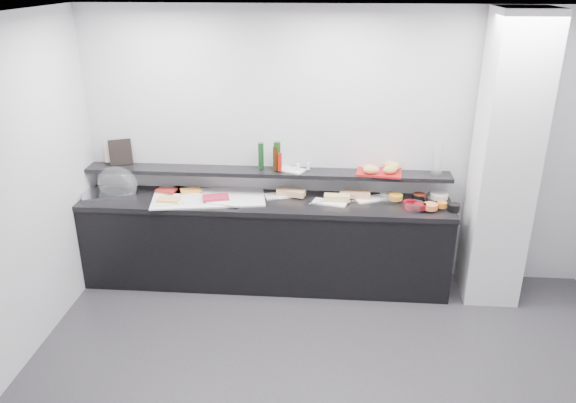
# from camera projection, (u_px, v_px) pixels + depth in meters

# --- Properties ---
(ground) EXTENTS (5.00, 5.00, 0.00)m
(ground) POSITION_uv_depth(u_px,v_px,m) (332.00, 401.00, 4.18)
(ground) COLOR #2D2D30
(ground) RESTS_ON ground
(back_wall) EXTENTS (5.00, 0.02, 2.70)m
(back_wall) POSITION_uv_depth(u_px,v_px,m) (338.00, 149.00, 5.51)
(back_wall) COLOR #BABCC2
(back_wall) RESTS_ON ground
(ceiling) EXTENTS (5.00, 5.00, 0.00)m
(ceiling) POSITION_uv_depth(u_px,v_px,m) (347.00, 23.00, 3.15)
(ceiling) COLOR white
(ceiling) RESTS_ON back_wall
(column) EXTENTS (0.50, 0.50, 2.70)m
(column) POSITION_uv_depth(u_px,v_px,m) (504.00, 164.00, 5.07)
(column) COLOR silver
(column) RESTS_ON ground
(buffet_cabinet) EXTENTS (3.60, 0.60, 0.85)m
(buffet_cabinet) POSITION_uv_depth(u_px,v_px,m) (265.00, 244.00, 5.64)
(buffet_cabinet) COLOR black
(buffet_cabinet) RESTS_ON ground
(counter_top) EXTENTS (3.62, 0.62, 0.05)m
(counter_top) POSITION_uv_depth(u_px,v_px,m) (265.00, 203.00, 5.46)
(counter_top) COLOR black
(counter_top) RESTS_ON buffet_cabinet
(wall_shelf) EXTENTS (3.60, 0.25, 0.04)m
(wall_shelf) POSITION_uv_depth(u_px,v_px,m) (266.00, 172.00, 5.53)
(wall_shelf) COLOR black
(wall_shelf) RESTS_ON back_wall
(cloche_base) EXTENTS (0.59, 0.49, 0.04)m
(cloche_base) POSITION_uv_depth(u_px,v_px,m) (110.00, 193.00, 5.58)
(cloche_base) COLOR #BBBEC2
(cloche_base) RESTS_ON counter_top
(cloche_dome) EXTENTS (0.47, 0.37, 0.34)m
(cloche_dome) POSITION_uv_depth(u_px,v_px,m) (117.00, 183.00, 5.54)
(cloche_dome) COLOR white
(cloche_dome) RESTS_ON cloche_base
(linen_runner) EXTENTS (1.16, 0.70, 0.01)m
(linen_runner) POSITION_uv_depth(u_px,v_px,m) (209.00, 198.00, 5.50)
(linen_runner) COLOR silver
(linen_runner) RESTS_ON counter_top
(platter_meat_a) EXTENTS (0.35, 0.24, 0.01)m
(platter_meat_a) POSITION_uv_depth(u_px,v_px,m) (175.00, 190.00, 5.65)
(platter_meat_a) COLOR silver
(platter_meat_a) RESTS_ON linen_runner
(food_meat_a) EXTENTS (0.21, 0.15, 0.02)m
(food_meat_a) POSITION_uv_depth(u_px,v_px,m) (166.00, 190.00, 5.59)
(food_meat_a) COLOR maroon
(food_meat_a) RESTS_ON platter_meat_a
(platter_salmon) EXTENTS (0.35, 0.27, 0.01)m
(platter_salmon) POSITION_uv_depth(u_px,v_px,m) (185.00, 191.00, 5.62)
(platter_salmon) COLOR white
(platter_salmon) RESTS_ON linen_runner
(food_salmon) EXTENTS (0.23, 0.19, 0.02)m
(food_salmon) POSITION_uv_depth(u_px,v_px,m) (191.00, 190.00, 5.59)
(food_salmon) COLOR orange
(food_salmon) RESTS_ON platter_salmon
(platter_cheese) EXTENTS (0.32, 0.27, 0.01)m
(platter_cheese) POSITION_uv_depth(u_px,v_px,m) (169.00, 201.00, 5.37)
(platter_cheese) COLOR white
(platter_cheese) RESTS_ON linen_runner
(food_cheese) EXTENTS (0.21, 0.13, 0.02)m
(food_cheese) POSITION_uv_depth(u_px,v_px,m) (168.00, 200.00, 5.37)
(food_cheese) COLOR #DBAC55
(food_cheese) RESTS_ON platter_cheese
(platter_meat_b) EXTENTS (0.36, 0.27, 0.01)m
(platter_meat_b) POSITION_uv_depth(u_px,v_px,m) (225.00, 201.00, 5.38)
(platter_meat_b) COLOR white
(platter_meat_b) RESTS_ON linen_runner
(food_meat_b) EXTENTS (0.28, 0.22, 0.02)m
(food_meat_b) POSITION_uv_depth(u_px,v_px,m) (216.00, 197.00, 5.42)
(food_meat_b) COLOR maroon
(food_meat_b) RESTS_ON platter_meat_b
(sandwich_plate_left) EXTENTS (0.41, 0.28, 0.01)m
(sandwich_plate_left) POSITION_uv_depth(u_px,v_px,m) (284.00, 195.00, 5.57)
(sandwich_plate_left) COLOR silver
(sandwich_plate_left) RESTS_ON counter_top
(sandwich_food_left) EXTENTS (0.29, 0.17, 0.06)m
(sandwich_food_left) POSITION_uv_depth(u_px,v_px,m) (291.00, 192.00, 5.53)
(sandwich_food_left) COLOR tan
(sandwich_food_left) RESTS_ON sandwich_plate_left
(tongs_left) EXTENTS (0.16, 0.03, 0.01)m
(tongs_left) POSITION_uv_depth(u_px,v_px,m) (278.00, 199.00, 5.44)
(tongs_left) COLOR #ADB0B4
(tongs_left) RESTS_ON sandwich_plate_left
(sandwich_plate_mid) EXTENTS (0.35, 0.22, 0.01)m
(sandwich_plate_mid) POSITION_uv_depth(u_px,v_px,m) (330.00, 203.00, 5.38)
(sandwich_plate_mid) COLOR white
(sandwich_plate_mid) RESTS_ON counter_top
(sandwich_food_mid) EXTENTS (0.25, 0.11, 0.06)m
(sandwich_food_mid) POSITION_uv_depth(u_px,v_px,m) (337.00, 198.00, 5.40)
(sandwich_food_mid) COLOR #D0BA6D
(sandwich_food_mid) RESTS_ON sandwich_plate_mid
(tongs_mid) EXTENTS (0.15, 0.08, 0.01)m
(tongs_mid) POSITION_uv_depth(u_px,v_px,m) (316.00, 203.00, 5.35)
(tongs_mid) COLOR #B1B2B8
(tongs_mid) RESTS_ON sandwich_plate_mid
(sandwich_plate_right) EXTENTS (0.37, 0.28, 0.01)m
(sandwich_plate_right) POSITION_uv_depth(u_px,v_px,m) (372.00, 199.00, 5.48)
(sandwich_plate_right) COLOR white
(sandwich_plate_right) RESTS_ON counter_top
(sandwich_food_right) EXTENTS (0.29, 0.11, 0.06)m
(sandwich_food_right) POSITION_uv_depth(u_px,v_px,m) (355.00, 194.00, 5.48)
(sandwich_food_right) COLOR tan
(sandwich_food_right) RESTS_ON sandwich_plate_right
(tongs_right) EXTENTS (0.16, 0.03, 0.01)m
(tongs_right) POSITION_uv_depth(u_px,v_px,m) (348.00, 201.00, 5.39)
(tongs_right) COLOR silver
(tongs_right) RESTS_ON sandwich_plate_right
(bowl_glass_fruit) EXTENTS (0.22, 0.22, 0.07)m
(bowl_glass_fruit) POSITION_uv_depth(u_px,v_px,m) (390.00, 198.00, 5.42)
(bowl_glass_fruit) COLOR white
(bowl_glass_fruit) RESTS_ON counter_top
(fill_glass_fruit) EXTENTS (0.16, 0.16, 0.05)m
(fill_glass_fruit) POSITION_uv_depth(u_px,v_px,m) (396.00, 197.00, 5.41)
(fill_glass_fruit) COLOR orange
(fill_glass_fruit) RESTS_ON bowl_glass_fruit
(bowl_black_jam) EXTENTS (0.13, 0.13, 0.07)m
(bowl_black_jam) POSITION_uv_depth(u_px,v_px,m) (419.00, 198.00, 5.42)
(bowl_black_jam) COLOR black
(bowl_black_jam) RESTS_ON counter_top
(fill_black_jam) EXTENTS (0.16, 0.16, 0.05)m
(fill_black_jam) POSITION_uv_depth(u_px,v_px,m) (419.00, 196.00, 5.43)
(fill_black_jam) COLOR #5B1D0D
(fill_black_jam) RESTS_ON bowl_black_jam
(bowl_glass_cream) EXTENTS (0.16, 0.16, 0.07)m
(bowl_glass_cream) POSITION_uv_depth(u_px,v_px,m) (434.00, 198.00, 5.43)
(bowl_glass_cream) COLOR white
(bowl_glass_cream) RESTS_ON counter_top
(fill_glass_cream) EXTENTS (0.18, 0.18, 0.05)m
(fill_glass_cream) POSITION_uv_depth(u_px,v_px,m) (439.00, 196.00, 5.44)
(fill_glass_cream) COLOR white
(fill_glass_cream) RESTS_ON bowl_glass_cream
(bowl_red_jam) EXTENTS (0.18, 0.18, 0.07)m
(bowl_red_jam) POSITION_uv_depth(u_px,v_px,m) (411.00, 205.00, 5.26)
(bowl_red_jam) COLOR maroon
(bowl_red_jam) RESTS_ON counter_top
(fill_red_jam) EXTENTS (0.12, 0.12, 0.05)m
(fill_red_jam) POSITION_uv_depth(u_px,v_px,m) (420.00, 206.00, 5.20)
(fill_red_jam) COLOR #580C12
(fill_red_jam) RESTS_ON bowl_red_jam
(bowl_glass_salmon) EXTENTS (0.24, 0.24, 0.07)m
(bowl_glass_salmon) POSITION_uv_depth(u_px,v_px,m) (414.00, 206.00, 5.23)
(bowl_glass_salmon) COLOR silver
(bowl_glass_salmon) RESTS_ON counter_top
(fill_glass_salmon) EXTENTS (0.15, 0.15, 0.05)m
(fill_glass_salmon) POSITION_uv_depth(u_px,v_px,m) (430.00, 206.00, 5.20)
(fill_glass_salmon) COLOR orange
(fill_glass_salmon) RESTS_ON bowl_glass_salmon
(bowl_black_fruit) EXTENTS (0.12, 0.12, 0.07)m
(bowl_black_fruit) POSITION_uv_depth(u_px,v_px,m) (454.00, 208.00, 5.20)
(bowl_black_fruit) COLOR black
(bowl_black_fruit) RESTS_ON counter_top
(fill_black_fruit) EXTENTS (0.10, 0.10, 0.05)m
(fill_black_fruit) POSITION_uv_depth(u_px,v_px,m) (442.00, 205.00, 5.23)
(fill_black_fruit) COLOR orange
(fill_black_fruit) RESTS_ON bowl_black_fruit
(framed_print) EXTENTS (0.23, 0.16, 0.26)m
(framed_print) POSITION_uv_depth(u_px,v_px,m) (120.00, 152.00, 5.63)
(framed_print) COLOR black
(framed_print) RESTS_ON wall_shelf
(print_art) EXTENTS (0.21, 0.09, 0.22)m
(print_art) POSITION_uv_depth(u_px,v_px,m) (115.00, 151.00, 5.66)
(print_art) COLOR #C8A490
(print_art) RESTS_ON framed_print
(condiment_tray) EXTENTS (0.30, 0.25, 0.01)m
(condiment_tray) POSITION_uv_depth(u_px,v_px,m) (291.00, 170.00, 5.51)
(condiment_tray) COLOR white
(condiment_tray) RESTS_ON wall_shelf
(bottle_green_a) EXTENTS (0.07, 0.07, 0.26)m
(bottle_green_a) POSITION_uv_depth(u_px,v_px,m) (261.00, 156.00, 5.48)
(bottle_green_a) COLOR #0F3917
(bottle_green_a) RESTS_ON condiment_tray
(bottle_brown) EXTENTS (0.07, 0.07, 0.24)m
(bottle_brown) POSITION_uv_depth(u_px,v_px,m) (276.00, 158.00, 5.44)
(bottle_brown) COLOR #311B09
(bottle_brown) RESTS_ON condiment_tray
(bottle_green_b) EXTENTS (0.07, 0.07, 0.28)m
(bottle_green_b) POSITION_uv_depth(u_px,v_px,m) (277.00, 156.00, 5.45)
(bottle_green_b) COLOR #103D11
(bottle_green_b) RESTS_ON condiment_tray
(bottle_hot) EXTENTS (0.05, 0.05, 0.18)m
(bottle_hot) POSITION_uv_depth(u_px,v_px,m) (280.00, 162.00, 5.43)
(bottle_hot) COLOR #B1160C
(bottle_hot) RESTS_ON condiment_tray
(shaker_salt) EXTENTS (0.03, 0.03, 0.07)m
(shaker_salt) POSITION_uv_depth(u_px,v_px,m) (298.00, 167.00, 5.47)
(shaker_salt) COLOR white
(shaker_salt) RESTS_ON condiment_tray
(shaker_pepper) EXTENTS (0.04, 0.04, 0.07)m
(shaker_pepper) POSITION_uv_depth(u_px,v_px,m) (308.00, 166.00, 5.49)
(shaker_pepper) COLOR silver
(shaker_pepper) RESTS_ON condiment_tray
(bread_tray) EXTENTS (0.46, 0.35, 0.02)m
(bread_tray) POSITION_uv_depth(u_px,v_px,m) (379.00, 172.00, 5.44)
(bread_tray) COLOR #9E1114
(bread_tray) RESTS_ON wall_shelf
(bread_roll_n) EXTENTS (0.16, 0.12, 0.08)m
(bread_roll_n) POSITION_uv_depth(u_px,v_px,m) (391.00, 165.00, 5.48)
(bread_roll_n) COLOR #BC9147
(bread_roll_n) RESTS_ON bread_tray
(bread_roll_ne) EXTENTS (0.14, 0.12, 0.08)m
(bread_roll_ne) POSITION_uv_depth(u_px,v_px,m) (395.00, 167.00, 5.43)
(bread_roll_ne) COLOR tan
(bread_roll_ne) RESTS_ON bread_tray
(bread_roll_sw) EXTENTS (0.15, 0.10, 0.08)m
(bread_roll_sw) POSITION_uv_depth(u_px,v_px,m) (371.00, 170.00, 5.35)
(bread_roll_sw) COLOR tan
(bread_roll_sw) RESTS_ON bread_tray
(bread_roll_s) EXTENTS (0.16, 0.12, 0.08)m
(bread_roll_s) POSITION_uv_depth(u_px,v_px,m) (390.00, 170.00, 5.35)
(bread_roll_s) COLOR tan
(bread_roll_s) RESTS_ON bread_tray
(bread_roll_midw) EXTENTS (0.14, 0.11, 0.08)m
(bread_roll_midw) POSITION_uv_depth(u_px,v_px,m) (369.00, 168.00, 5.39)
(bread_roll_midw) COLOR #BA8147
(bread_roll_midw) RESTS_ON bread_tray
(bread_roll_mide) EXTENTS (0.12, 0.08, 0.08)m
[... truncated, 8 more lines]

